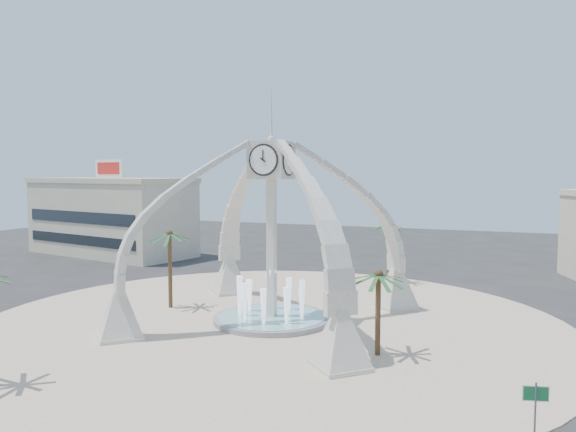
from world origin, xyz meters
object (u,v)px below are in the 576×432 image
at_px(palm_west, 169,235).
at_px(street_sign, 535,402).
at_px(fountain, 272,318).
at_px(palm_east, 378,275).
at_px(clock_tower, 272,228).
at_px(palm_north, 389,225).

xyz_separation_m(palm_west, street_sign, (24.92, -13.36, -3.76)).
height_order(fountain, palm_east, palm_east).
height_order(palm_west, street_sign, palm_west).
bearing_deg(clock_tower, palm_north, 75.08).
xyz_separation_m(fountain, palm_north, (4.41, 16.56, 5.15)).
bearing_deg(palm_north, fountain, -104.92).
bearing_deg(palm_west, palm_east, -16.23).
relative_size(clock_tower, fountain, 2.24).
xyz_separation_m(clock_tower, fountain, (0.00, 0.00, -6.20)).
height_order(clock_tower, street_sign, clock_tower).
height_order(fountain, street_sign, fountain).
height_order(fountain, palm_west, palm_west).
distance_m(clock_tower, fountain, 6.20).
xyz_separation_m(clock_tower, palm_west, (-8.72, 0.75, -0.90)).
distance_m(palm_east, street_sign, 11.80).
relative_size(fountain, palm_east, 1.53).
height_order(clock_tower, fountain, clock_tower).
relative_size(palm_north, street_sign, 2.41).
distance_m(palm_west, street_sign, 28.52).
distance_m(palm_west, palm_north, 20.55).
relative_size(fountain, palm_west, 1.27).
bearing_deg(clock_tower, palm_west, 175.05).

